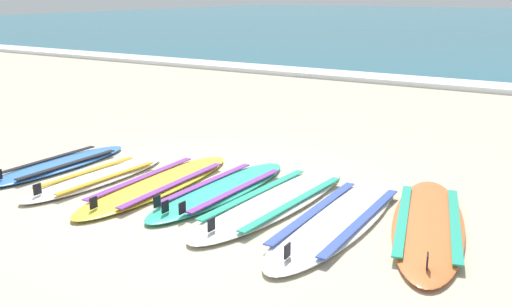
# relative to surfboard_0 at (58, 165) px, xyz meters

# --- Properties ---
(ground_plane) EXTENTS (80.00, 80.00, 0.00)m
(ground_plane) POSITION_rel_surfboard_0_xyz_m (2.11, 0.12, -0.04)
(ground_plane) COLOR #C1B599
(wave_foam_strip) EXTENTS (80.00, 0.99, 0.11)m
(wave_foam_strip) POSITION_rel_surfboard_0_xyz_m (2.11, 8.53, 0.02)
(wave_foam_strip) COLOR white
(wave_foam_strip) RESTS_ON ground
(surfboard_0) EXTENTS (0.52, 2.00, 0.18)m
(surfboard_0) POSITION_rel_surfboard_0_xyz_m (0.00, 0.00, 0.00)
(surfboard_0) COLOR #3875CC
(surfboard_0) RESTS_ON ground
(surfboard_1) EXTENTS (0.55, 1.94, 0.18)m
(surfboard_1) POSITION_rel_surfboard_0_xyz_m (0.76, -0.11, 0.00)
(surfboard_1) COLOR white
(surfboard_1) RESTS_ON ground
(surfboard_2) EXTENTS (0.66, 2.39, 0.18)m
(surfboard_2) POSITION_rel_surfboard_0_xyz_m (1.46, 0.08, -0.00)
(surfboard_2) COLOR yellow
(surfboard_2) RESTS_ON ground
(surfboard_3) EXTENTS (0.60, 2.21, 0.18)m
(surfboard_3) POSITION_rel_surfboard_0_xyz_m (2.13, 0.29, 0.00)
(surfboard_3) COLOR #2DB793
(surfboard_3) RESTS_ON ground
(surfboard_4) EXTENTS (0.75, 2.52, 0.18)m
(surfboard_4) POSITION_rel_surfboard_0_xyz_m (2.76, 0.28, -0.00)
(surfboard_4) COLOR silver
(surfboard_4) RESTS_ON ground
(surfboard_5) EXTENTS (0.69, 2.53, 0.18)m
(surfboard_5) POSITION_rel_surfboard_0_xyz_m (3.48, 0.18, -0.00)
(surfboard_5) COLOR white
(surfboard_5) RESTS_ON ground
(surfboard_6) EXTENTS (1.22, 2.51, 0.18)m
(surfboard_6) POSITION_rel_surfboard_0_xyz_m (4.20, 0.50, -0.00)
(surfboard_6) COLOR orange
(surfboard_6) RESTS_ON ground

